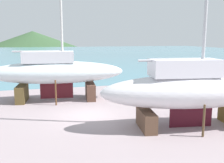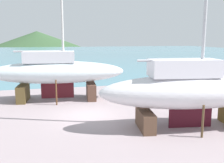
% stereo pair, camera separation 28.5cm
% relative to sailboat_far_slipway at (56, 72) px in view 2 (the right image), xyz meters
% --- Properties ---
extents(ground_plane, '(48.08, 48.08, 0.00)m').
position_rel_sailboat_far_slipway_xyz_m(ground_plane, '(1.84, -6.88, -2.36)').
color(ground_plane, gray).
extents(sea_water, '(164.05, 117.16, 0.01)m').
position_rel_sailboat_far_slipway_xyz_m(sea_water, '(1.84, 63.72, -2.36)').
color(sea_water, teal).
rests_on(sea_water, ground).
extents(headland_hill, '(112.48, 112.48, 20.10)m').
position_rel_sailboat_far_slipway_xyz_m(headland_hill, '(-10.36, 191.63, -2.36)').
color(headland_hill, '#345331').
rests_on(headland_hill, ground).
extents(sailboat_far_slipway, '(11.21, 3.92, 16.54)m').
position_rel_sailboat_far_slipway_xyz_m(sailboat_far_slipway, '(0.00, 0.00, 0.00)').
color(sailboat_far_slipway, brown).
rests_on(sailboat_far_slipway, ground).
extents(sailboat_large_starboard, '(10.76, 4.09, 17.15)m').
position_rel_sailboat_far_slipway_xyz_m(sailboat_large_starboard, '(7.19, -8.45, -0.16)').
color(sailboat_large_starboard, brown).
rests_on(sailboat_large_starboard, ground).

